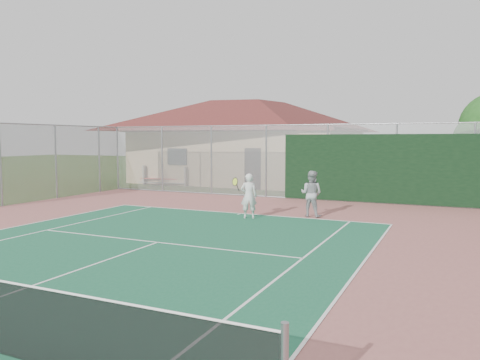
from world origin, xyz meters
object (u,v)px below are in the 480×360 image
at_px(player_white_front, 248,196).
at_px(player_grey_back, 311,194).
at_px(bleachers, 170,174).
at_px(clubhouse, 249,133).

distance_m(player_white_front, player_grey_back, 2.32).
bearing_deg(bleachers, clubhouse, 37.41).
relative_size(clubhouse, player_grey_back, 8.84).
distance_m(clubhouse, player_white_front, 14.91).
height_order(clubhouse, player_grey_back, clubhouse).
xyz_separation_m(clubhouse, player_grey_back, (7.83, -12.20, -2.37)).
bearing_deg(clubhouse, player_white_front, -65.48).
bearing_deg(player_white_front, bleachers, -69.58).
relative_size(bleachers, player_grey_back, 2.01).
distance_m(bleachers, player_grey_back, 14.28).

